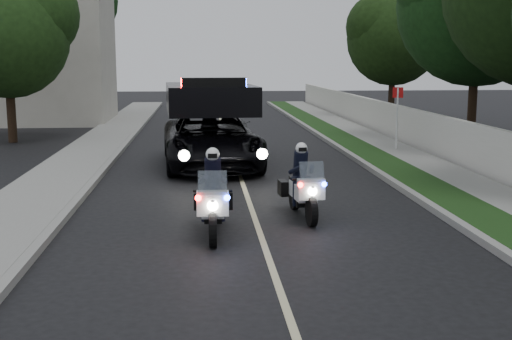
{
  "coord_description": "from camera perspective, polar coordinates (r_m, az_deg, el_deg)",
  "views": [
    {
      "loc": [
        -1.15,
        -10.47,
        3.42
      ],
      "look_at": [
        0.06,
        3.74,
        1.0
      ],
      "focal_mm": 46.15,
      "sensor_mm": 36.0,
      "label": 1
    }
  ],
  "objects": [
    {
      "name": "ground",
      "position": [
        11.08,
        1.35,
        -8.37
      ],
      "size": [
        120.0,
        120.0,
        0.0
      ],
      "primitive_type": "plane",
      "color": "black",
      "rests_on": "ground"
    },
    {
      "name": "curb_right",
      "position": [
        21.4,
        9.4,
        0.51
      ],
      "size": [
        0.2,
        60.0,
        0.15
      ],
      "primitive_type": "cube",
      "color": "gray",
      "rests_on": "ground"
    },
    {
      "name": "grass_verge",
      "position": [
        21.58,
        11.2,
        0.54
      ],
      "size": [
        1.2,
        60.0,
        0.16
      ],
      "primitive_type": "cube",
      "color": "#193814",
      "rests_on": "ground"
    },
    {
      "name": "sidewalk_right",
      "position": [
        21.97,
        14.46,
        0.58
      ],
      "size": [
        1.4,
        60.0,
        0.16
      ],
      "primitive_type": "cube",
      "color": "gray",
      "rests_on": "ground"
    },
    {
      "name": "property_wall",
      "position": [
        22.23,
        16.97,
        2.31
      ],
      "size": [
        0.22,
        60.0,
        1.5
      ],
      "primitive_type": "cube",
      "color": "beige",
      "rests_on": "ground"
    },
    {
      "name": "curb_left",
      "position": [
        20.95,
        -12.9,
        0.2
      ],
      "size": [
        0.2,
        60.0,
        0.15
      ],
      "primitive_type": "cube",
      "color": "gray",
      "rests_on": "ground"
    },
    {
      "name": "sidewalk_left",
      "position": [
        21.13,
        -15.85,
        0.16
      ],
      "size": [
        2.0,
        60.0,
        0.16
      ],
      "primitive_type": "cube",
      "color": "gray",
      "rests_on": "ground"
    },
    {
      "name": "building_far",
      "position": [
        37.53,
        -18.76,
        9.26
      ],
      "size": [
        8.0,
        6.0,
        7.0
      ],
      "primitive_type": "cube",
      "color": "#A8A396",
      "rests_on": "ground"
    },
    {
      "name": "lane_marking",
      "position": [
        20.79,
        -1.63,
        0.17
      ],
      "size": [
        0.12,
        50.0,
        0.01
      ],
      "primitive_type": "cube",
      "color": "#BFB78C",
      "rests_on": "ground"
    },
    {
      "name": "police_moto_left",
      "position": [
        13.03,
        -3.71,
        -5.61
      ],
      "size": [
        0.76,
        2.04,
        1.72
      ],
      "primitive_type": null,
      "rotation": [
        0.0,
        0.0,
        -0.03
      ],
      "color": "silver",
      "rests_on": "ground"
    },
    {
      "name": "police_moto_right",
      "position": [
        14.45,
        4.02,
        -4.09
      ],
      "size": [
        0.83,
        1.97,
        1.64
      ],
      "primitive_type": null,
      "rotation": [
        0.0,
        0.0,
        0.08
      ],
      "color": "silver",
      "rests_on": "ground"
    },
    {
      "name": "police_suv",
      "position": [
        21.16,
        -3.89,
        0.31
      ],
      "size": [
        3.32,
        6.48,
        3.07
      ],
      "primitive_type": "imported",
      "rotation": [
        0.0,
        0.0,
        0.06
      ],
      "color": "black",
      "rests_on": "ground"
    },
    {
      "name": "bicycle",
      "position": [
        31.95,
        -6.92,
        3.42
      ],
      "size": [
        0.69,
        1.62,
        0.82
      ],
      "primitive_type": "imported",
      "rotation": [
        0.0,
        0.0,
        0.09
      ],
      "color": "black",
      "rests_on": "ground"
    },
    {
      "name": "cyclist",
      "position": [
        31.95,
        -6.92,
        3.42
      ],
      "size": [
        0.63,
        0.46,
        1.63
      ],
      "primitive_type": "imported",
      "rotation": [
        0.0,
        0.0,
        3.26
      ],
      "color": "black",
      "rests_on": "ground"
    },
    {
      "name": "sign_post",
      "position": [
        24.68,
        12.02,
        1.46
      ],
      "size": [
        0.5,
        0.5,
        2.48
      ],
      "primitive_type": null,
      "rotation": [
        0.0,
        0.0,
        -0.34
      ],
      "color": "#B00E0C",
      "rests_on": "ground"
    },
    {
      "name": "tree_right_d",
      "position": [
        28.44,
        18.07,
        2.25
      ],
      "size": [
        7.91,
        7.91,
        10.63
      ],
      "primitive_type": null,
      "rotation": [
        0.0,
        0.0,
        -0.28
      ],
      "color": "#173C14",
      "rests_on": "ground"
    },
    {
      "name": "tree_right_e",
      "position": [
        38.76,
        11.59,
        4.38
      ],
      "size": [
        6.95,
        6.95,
        8.77
      ],
      "primitive_type": null,
      "rotation": [
        0.0,
        0.0,
        0.42
      ],
      "color": "#1A3410",
      "rests_on": "ground"
    },
    {
      "name": "tree_left_near",
      "position": [
        29.04,
        -20.3,
        2.27
      ],
      "size": [
        6.29,
        6.29,
        8.39
      ],
      "primitive_type": null,
      "rotation": [
        0.0,
        0.0,
        0.3
      ],
      "color": "#1D3D14",
      "rests_on": "ground"
    },
    {
      "name": "tree_left_far",
      "position": [
        41.65,
        -16.76,
        4.52
      ],
      "size": [
        8.16,
        8.16,
        10.94
      ],
      "primitive_type": null,
      "rotation": [
        0.0,
        0.0,
        -0.29
      ],
      "color": "#123510",
      "rests_on": "ground"
    }
  ]
}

